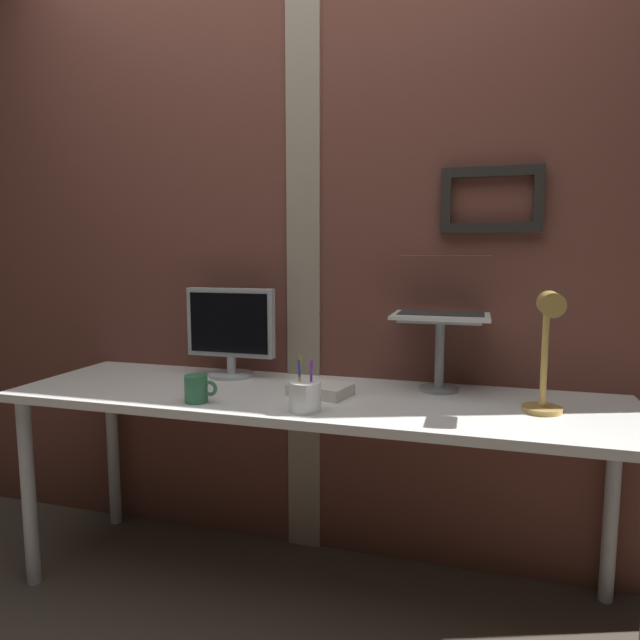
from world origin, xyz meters
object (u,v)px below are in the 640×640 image
(desk_lamp, at_px, (548,339))
(pen_cup, at_px, (305,396))
(monitor, at_px, (231,328))
(laptop, at_px, (442,300))
(coffee_mug, at_px, (197,389))

(desk_lamp, bearing_deg, pen_cup, -168.23)
(monitor, xyz_separation_m, laptop, (0.81, 0.08, 0.13))
(monitor, height_order, laptop, laptop)
(monitor, distance_m, pen_cup, 0.59)
(pen_cup, distance_m, coffee_mug, 0.37)
(monitor, bearing_deg, pen_cup, -41.44)
(laptop, xyz_separation_m, desk_lamp, (0.33, -0.31, -0.09))
(monitor, distance_m, coffee_mug, 0.41)
(desk_lamp, relative_size, pen_cup, 2.19)
(monitor, distance_m, laptop, 0.83)
(desk_lamp, bearing_deg, laptop, 136.46)
(laptop, bearing_deg, monitor, -174.55)
(monitor, xyz_separation_m, pen_cup, (0.43, -0.38, -0.15))
(laptop, bearing_deg, pen_cup, -129.79)
(coffee_mug, bearing_deg, pen_cup, 0.01)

